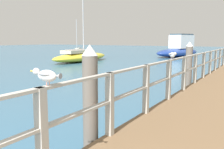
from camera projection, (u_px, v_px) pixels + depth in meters
The scene contains 8 objects.
pier_railing at pixel (210, 60), 12.52m from camera, with size 0.12×25.67×1.14m.
dock_piling_near at pixel (90, 101), 4.57m from camera, with size 0.29×0.29×2.06m.
dock_piling_far at pixel (189, 66), 10.47m from camera, with size 0.29×0.29×2.06m.
seagull_foreground at pixel (47, 75), 3.09m from camera, with size 0.48×0.19×0.21m.
seagull_background at pixel (173, 55), 7.27m from camera, with size 0.34×0.39×0.21m.
boat_0 at pixel (179, 49), 31.37m from camera, with size 4.66×8.63×2.84m.
boat_1 at pixel (77, 50), 43.89m from camera, with size 2.63×4.46×5.58m.
boat_2 at pixel (81, 57), 24.32m from camera, with size 2.44×7.87×9.45m.
Camera 1 is at (0.95, 0.33, 2.15)m, focal length 40.10 mm.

